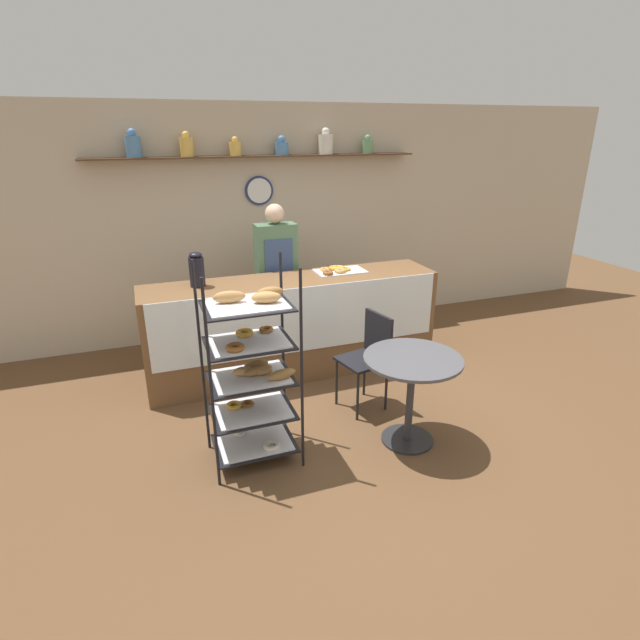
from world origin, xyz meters
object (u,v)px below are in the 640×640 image
(person_worker, at_px, (277,275))
(coffee_carafe, at_px, (197,270))
(cafe_table, at_px, (411,378))
(donut_tray_counter, at_px, (338,270))
(cafe_chair, at_px, (370,351))
(pastry_rack, at_px, (252,369))

(person_worker, bearing_deg, coffee_carafe, -154.19)
(cafe_table, distance_m, donut_tray_counter, 1.68)
(cafe_chair, bearing_deg, cafe_table, -7.53)
(cafe_chair, relative_size, donut_tray_counter, 1.71)
(cafe_table, relative_size, donut_tray_counter, 1.49)
(cafe_table, relative_size, cafe_chair, 0.87)
(cafe_chair, bearing_deg, coffee_carafe, -138.24)
(pastry_rack, relative_size, coffee_carafe, 4.71)
(donut_tray_counter, bearing_deg, cafe_table, -90.67)
(person_worker, relative_size, donut_tray_counter, 3.26)
(pastry_rack, height_order, coffee_carafe, pastry_rack)
(person_worker, distance_m, cafe_chair, 1.52)
(cafe_chair, xyz_separation_m, coffee_carafe, (-1.35, 0.97, 0.63))
(person_worker, xyz_separation_m, donut_tray_counter, (0.54, -0.42, 0.12))
(person_worker, xyz_separation_m, cafe_chair, (0.47, -1.40, -0.38))
(cafe_table, bearing_deg, person_worker, 104.43)
(donut_tray_counter, bearing_deg, coffee_carafe, -179.79)
(cafe_table, xyz_separation_m, cafe_chair, (-0.06, 0.64, -0.03))
(person_worker, relative_size, coffee_carafe, 5.09)
(coffee_carafe, bearing_deg, cafe_chair, -35.57)
(cafe_chair, height_order, donut_tray_counter, donut_tray_counter)
(cafe_table, bearing_deg, coffee_carafe, 131.27)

